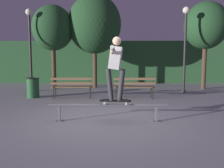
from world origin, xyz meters
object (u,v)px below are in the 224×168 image
lamp_post_left (30,39)px  trash_can (33,87)px  skateboard (115,101)px  skateboarder (116,63)px  park_bench_left_center (134,85)px  tree_far_left (53,28)px  tree_behind_benches (95,25)px  grind_rail (107,108)px  lamp_post_right (185,39)px  park_bench_leftmost (72,85)px  tree_far_right (206,26)px

lamp_post_left → trash_can: 2.81m
skateboard → skateboarder: (0.00, -0.00, 0.94)m
park_bench_left_center → skateboard: bearing=-102.8°
tree_far_left → tree_behind_benches: (2.12, 0.48, 0.26)m
grind_rail → lamp_post_right: size_ratio=0.76×
skateboarder → park_bench_leftmost: 3.74m
lamp_post_right → trash_can: (-6.52, -1.51, -2.07)m
skateboard → tree_far_right: bearing=54.0°
park_bench_leftmost → tree_far_left: 4.36m
park_bench_leftmost → tree_far_left: bearing=116.4°
park_bench_left_center → tree_behind_benches: 4.97m
grind_rail → lamp_post_left: size_ratio=0.76×
grind_rail → lamp_post_left: lamp_post_left is taller
skateboard → skateboarder: bearing=-6.4°
skateboarder → tree_behind_benches: tree_behind_benches is taller
park_bench_left_center → lamp_post_right: lamp_post_right is taller
lamp_post_right → lamp_post_left: bearing=177.9°
skateboard → tree_far_left: size_ratio=0.18×
park_bench_leftmost → tree_behind_benches: tree_behind_benches is taller
park_bench_left_center → lamp_post_right: 3.61m
skateboarder → tree_far_right: 8.02m
lamp_post_right → trash_can: lamp_post_right is taller
grind_rail → trash_can: (-3.15, 3.51, 0.07)m
park_bench_left_center → grind_rail: bearing=-106.1°
grind_rail → skateboarder: skateboarder is taller
park_bench_leftmost → park_bench_left_center: same height
grind_rail → tree_far_right: tree_far_right is taller
skateboard → tree_far_right: tree_far_right is taller
lamp_post_right → grind_rail: bearing=-123.9°
grind_rail → tree_behind_benches: size_ratio=0.60×
lamp_post_left → park_bench_leftmost: bearing=-41.2°
grind_rail → park_bench_leftmost: (-1.50, 3.21, 0.19)m
grind_rail → park_bench_leftmost: 3.55m
tree_far_left → lamp_post_right: (6.43, -1.33, -0.66)m
lamp_post_right → trash_can: size_ratio=4.88×
tree_far_left → tree_behind_benches: bearing=12.7°
skateboard → tree_behind_benches: (-1.13, 6.82, 2.88)m
skateboarder → trash_can: bearing=133.7°
park_bench_leftmost → lamp_post_right: lamp_post_right is taller
skateboard → lamp_post_left: lamp_post_left is taller
park_bench_leftmost → tree_far_right: tree_far_right is taller
skateboarder → tree_far_right: (4.59, 6.33, 1.79)m
grind_rail → skateboarder: bearing=-0.1°
park_bench_leftmost → grind_rail: bearing=-65.0°
grind_rail → lamp_post_right: (3.37, 5.01, 2.14)m
skateboard → park_bench_left_center: (0.73, 3.21, 0.02)m
tree_far_left → park_bench_left_center: bearing=-38.2°
grind_rail → tree_far_right: (4.79, 6.33, 2.89)m
park_bench_left_center → tree_far_right: 5.66m
skateboarder → park_bench_leftmost: size_ratio=0.97×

